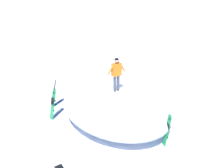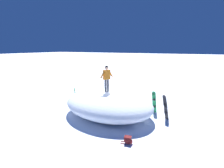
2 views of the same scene
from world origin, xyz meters
name	(u,v)px [view 2 (image 2 of 2)]	position (x,y,z in m)	size (l,w,h in m)	color
ground	(103,113)	(0.00, 0.00, 0.00)	(240.00, 240.00, 0.00)	white
snow_mound	(108,104)	(0.24, 0.58, 0.83)	(4.88, 6.44, 1.66)	white
snowboarder_standing	(107,76)	(0.27, 0.50, 2.70)	(1.00, 0.46, 1.73)	#333842
snowboard_primary_upright	(75,97)	(-0.11, -2.52, 0.81)	(0.31, 0.33, 1.56)	#1E8C47
snowboard_secondary_upright	(154,102)	(-1.63, 3.22, 0.84)	(0.44, 0.31, 1.62)	#1E8C47
snowboard_tertiary_upright	(165,107)	(-0.80, 4.16, 0.86)	(0.50, 0.47, 1.67)	black
backpack_near	(128,140)	(2.99, 3.24, 0.19)	(0.37, 0.62, 0.38)	maroon
backpack_far	(125,96)	(-4.10, -0.08, 0.17)	(0.54, 0.39, 0.33)	black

